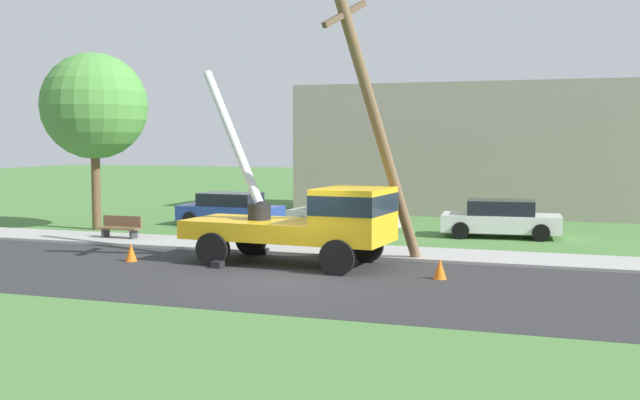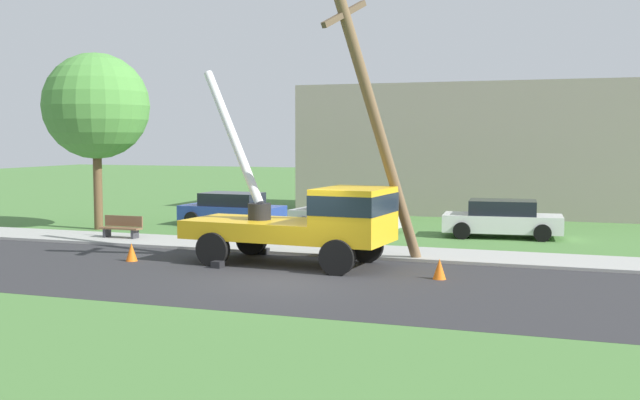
{
  "view_description": "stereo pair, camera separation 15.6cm",
  "coord_description": "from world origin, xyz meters",
  "px_view_note": "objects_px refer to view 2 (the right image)",
  "views": [
    {
      "loc": [
        7.5,
        -19.2,
        3.81
      ],
      "look_at": [
        -0.0,
        2.56,
        1.94
      ],
      "focal_mm": 43.73,
      "sensor_mm": 36.0,
      "label": 1
    },
    {
      "loc": [
        7.65,
        -19.15,
        3.81
      ],
      "look_at": [
        -0.0,
        2.56,
        1.94
      ],
      "focal_mm": 43.73,
      "sensor_mm": 36.0,
      "label": 2
    }
  ],
  "objects_px": {
    "leaning_utility_pole": "(377,123)",
    "traffic_cone_behind": "(132,252)",
    "utility_truck": "(313,219)",
    "parked_sedan_blue": "(232,209)",
    "parked_sedan_silver": "(346,214)",
    "park_bench": "(122,228)",
    "traffic_cone_ahead": "(439,269)",
    "parked_sedan_white": "(502,219)",
    "roadside_tree_near": "(96,106)"
  },
  "relations": [
    {
      "from": "leaning_utility_pole",
      "to": "traffic_cone_behind",
      "type": "bearing_deg",
      "value": -169.77
    },
    {
      "from": "utility_truck",
      "to": "parked_sedan_blue",
      "type": "height_order",
      "value": "utility_truck"
    },
    {
      "from": "parked_sedan_silver",
      "to": "park_bench",
      "type": "xyz_separation_m",
      "value": [
        -7.05,
        -5.23,
        -0.25
      ]
    },
    {
      "from": "parked_sedan_silver",
      "to": "traffic_cone_ahead",
      "type": "bearing_deg",
      "value": -59.04
    },
    {
      "from": "traffic_cone_behind",
      "to": "parked_sedan_silver",
      "type": "relative_size",
      "value": 0.12
    },
    {
      "from": "parked_sedan_blue",
      "to": "leaning_utility_pole",
      "type": "bearing_deg",
      "value": -43.98
    },
    {
      "from": "parked_sedan_silver",
      "to": "park_bench",
      "type": "distance_m",
      "value": 8.78
    },
    {
      "from": "park_bench",
      "to": "traffic_cone_ahead",
      "type": "bearing_deg",
      "value": -17.57
    },
    {
      "from": "parked_sedan_blue",
      "to": "park_bench",
      "type": "xyz_separation_m",
      "value": [
        -1.78,
        -5.63,
        -0.25
      ]
    },
    {
      "from": "parked_sedan_white",
      "to": "park_bench",
      "type": "height_order",
      "value": "parked_sedan_white"
    },
    {
      "from": "traffic_cone_behind",
      "to": "roadside_tree_near",
      "type": "relative_size",
      "value": 0.08
    },
    {
      "from": "traffic_cone_behind",
      "to": "parked_sedan_white",
      "type": "relative_size",
      "value": 0.12
    },
    {
      "from": "parked_sedan_blue",
      "to": "parked_sedan_white",
      "type": "xyz_separation_m",
      "value": [
        11.41,
        -0.13,
        0.0
      ]
    },
    {
      "from": "parked_sedan_silver",
      "to": "parked_sedan_white",
      "type": "xyz_separation_m",
      "value": [
        6.14,
        0.27,
        0.0
      ]
    },
    {
      "from": "park_bench",
      "to": "parked_sedan_blue",
      "type": "bearing_deg",
      "value": 72.45
    },
    {
      "from": "parked_sedan_blue",
      "to": "parked_sedan_silver",
      "type": "distance_m",
      "value": 5.29
    },
    {
      "from": "leaning_utility_pole",
      "to": "park_bench",
      "type": "height_order",
      "value": "leaning_utility_pole"
    },
    {
      "from": "traffic_cone_behind",
      "to": "parked_sedan_white",
      "type": "distance_m",
      "value": 13.94
    },
    {
      "from": "leaning_utility_pole",
      "to": "parked_sedan_silver",
      "type": "xyz_separation_m",
      "value": [
        -3.42,
        7.99,
        -3.49
      ]
    },
    {
      "from": "utility_truck",
      "to": "leaning_utility_pole",
      "type": "bearing_deg",
      "value": 8.35
    },
    {
      "from": "parked_sedan_blue",
      "to": "traffic_cone_ahead",
      "type": "bearing_deg",
      "value": -41.68
    },
    {
      "from": "leaning_utility_pole",
      "to": "parked_sedan_silver",
      "type": "bearing_deg",
      "value": 113.19
    },
    {
      "from": "traffic_cone_behind",
      "to": "utility_truck",
      "type": "bearing_deg",
      "value": 10.85
    },
    {
      "from": "parked_sedan_blue",
      "to": "parked_sedan_silver",
      "type": "bearing_deg",
      "value": -4.35
    },
    {
      "from": "utility_truck",
      "to": "traffic_cone_behind",
      "type": "distance_m",
      "value": 5.77
    },
    {
      "from": "traffic_cone_ahead",
      "to": "traffic_cone_behind",
      "type": "bearing_deg",
      "value": -179.34
    },
    {
      "from": "utility_truck",
      "to": "leaning_utility_pole",
      "type": "distance_m",
      "value": 3.36
    },
    {
      "from": "leaning_utility_pole",
      "to": "parked_sedan_silver",
      "type": "relative_size",
      "value": 1.83
    },
    {
      "from": "leaning_utility_pole",
      "to": "traffic_cone_ahead",
      "type": "bearing_deg",
      "value": -30.23
    },
    {
      "from": "leaning_utility_pole",
      "to": "parked_sedan_blue",
      "type": "height_order",
      "value": "leaning_utility_pole"
    },
    {
      "from": "parked_sedan_silver",
      "to": "parked_sedan_white",
      "type": "distance_m",
      "value": 6.14
    },
    {
      "from": "traffic_cone_ahead",
      "to": "park_bench",
      "type": "xyz_separation_m",
      "value": [
        -12.58,
        3.98,
        0.18
      ]
    },
    {
      "from": "park_bench",
      "to": "roadside_tree_near",
      "type": "distance_m",
      "value": 6.01
    },
    {
      "from": "traffic_cone_behind",
      "to": "parked_sedan_silver",
      "type": "bearing_deg",
      "value": 66.89
    },
    {
      "from": "traffic_cone_behind",
      "to": "parked_sedan_blue",
      "type": "bearing_deg",
      "value": 97.58
    },
    {
      "from": "traffic_cone_ahead",
      "to": "parked_sedan_white",
      "type": "distance_m",
      "value": 9.51
    },
    {
      "from": "traffic_cone_ahead",
      "to": "parked_sedan_silver",
      "type": "relative_size",
      "value": 0.12
    },
    {
      "from": "park_bench",
      "to": "utility_truck",
      "type": "bearing_deg",
      "value": -19.33
    },
    {
      "from": "parked_sedan_silver",
      "to": "park_bench",
      "type": "relative_size",
      "value": 2.83
    },
    {
      "from": "traffic_cone_behind",
      "to": "parked_sedan_blue",
      "type": "xyz_separation_m",
      "value": [
        -1.29,
        9.72,
        0.43
      ]
    },
    {
      "from": "utility_truck",
      "to": "parked_sedan_blue",
      "type": "relative_size",
      "value": 1.51
    },
    {
      "from": "leaning_utility_pole",
      "to": "roadside_tree_near",
      "type": "xyz_separation_m",
      "value": [
        -13.33,
        5.38,
        0.85
      ]
    },
    {
      "from": "leaning_utility_pole",
      "to": "parked_sedan_white",
      "type": "distance_m",
      "value": 9.37
    },
    {
      "from": "parked_sedan_silver",
      "to": "parked_sedan_white",
      "type": "relative_size",
      "value": 1.0
    },
    {
      "from": "utility_truck",
      "to": "parked_sedan_silver",
      "type": "height_order",
      "value": "utility_truck"
    },
    {
      "from": "parked_sedan_blue",
      "to": "park_bench",
      "type": "distance_m",
      "value": 5.91
    },
    {
      "from": "utility_truck",
      "to": "parked_sedan_silver",
      "type": "xyz_separation_m",
      "value": [
        -1.58,
        8.26,
        -0.7
      ]
    },
    {
      "from": "traffic_cone_behind",
      "to": "parked_sedan_silver",
      "type": "height_order",
      "value": "parked_sedan_silver"
    },
    {
      "from": "leaning_utility_pole",
      "to": "roadside_tree_near",
      "type": "height_order",
      "value": "leaning_utility_pole"
    },
    {
      "from": "traffic_cone_ahead",
      "to": "parked_sedan_blue",
      "type": "relative_size",
      "value": 0.13
    }
  ]
}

